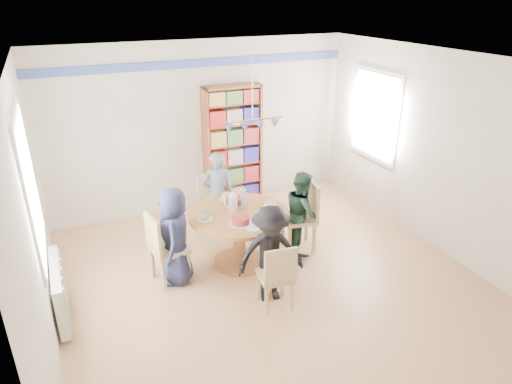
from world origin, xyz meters
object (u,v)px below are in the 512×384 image
chair_left (163,246)px  dining_table (239,226)px  person_right (302,212)px  radiator (59,291)px  chair_near (277,274)px  bookshelf (233,147)px  person_left (175,236)px  person_near (270,254)px  person_far (218,194)px  chair_far (213,201)px  chair_right (305,213)px

chair_left → dining_table: bearing=0.5°
dining_table → person_right: (0.92, -0.03, 0.03)m
radiator → chair_left: bearing=9.2°
chair_left → chair_near: (1.03, -1.06, -0.05)m
dining_table → bookshelf: bearing=70.2°
chair_near → person_right: size_ratio=0.72×
radiator → person_right: (3.14, 0.18, 0.23)m
radiator → dining_table: bearing=5.3°
chair_near → person_left: (-0.88, 1.03, 0.16)m
dining_table → person_near: 0.85m
person_far → person_near: size_ratio=1.08×
chair_far → dining_table: bearing=-89.9°
radiator → chair_near: (2.24, -0.86, 0.11)m
person_left → bookshelf: size_ratio=0.63×
chair_near → dining_table: bearing=91.1°
radiator → dining_table: (2.22, 0.20, 0.21)m
chair_right → chair_near: (-0.97, -1.07, -0.08)m
person_right → person_near: (-0.88, -0.82, 0.02)m
chair_far → person_far: (0.03, -0.13, 0.16)m
person_near → person_far: bearing=101.7°
chair_left → chair_far: chair_left is taller
dining_table → chair_right: (0.99, 0.01, -0.02)m
person_near → chair_left: bearing=152.6°
person_right → bookshelf: bearing=25.5°
radiator → chair_far: (2.22, 1.22, 0.14)m
chair_right → person_right: bearing=-150.7°
chair_near → person_left: size_ratio=0.67×
person_far → person_near: 1.73m
radiator → person_left: bearing=7.1°
dining_table → person_left: bearing=-177.7°
chair_near → bookshelf: (0.64, 2.90, 0.52)m
chair_left → person_far: person_far is taller
chair_near → person_far: person_far is taller
person_left → person_right: 1.78m
chair_right → person_right: size_ratio=0.84×
person_far → chair_left: bearing=52.5°
person_right → dining_table: bearing=105.7°
chair_far → chair_near: chair_far is taller
chair_far → chair_near: size_ratio=1.06×
chair_right → bookshelf: bookshelf is taller
chair_left → bookshelf: bookshelf is taller
chair_right → dining_table: bearing=-179.5°
chair_left → bookshelf: (1.67, 1.84, 0.47)m
chair_right → person_left: (-1.85, -0.04, 0.09)m
chair_left → person_near: 1.35m
chair_right → person_near: size_ratio=0.82×
dining_table → chair_right: bearing=0.5°
radiator → person_far: size_ratio=0.77×
chair_far → person_left: person_left is taller
person_far → person_left: bearing=57.8°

